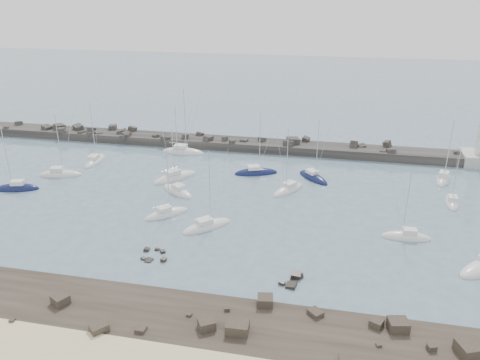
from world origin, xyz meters
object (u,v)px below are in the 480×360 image
sailboat_4 (183,152)px  sailboat_14 (167,214)px  sailboat_3 (175,178)px  sailboat_1 (95,161)px  sailboat_13 (256,173)px  sailboat_0 (60,175)px  sailboat_10 (452,202)px  sailboat_8 (313,178)px  sailboat_9 (406,237)px  sailboat_12 (443,179)px  sailboat_2 (17,189)px  sailboat_7 (207,227)px  sailboat_5 (177,192)px  sailboat_6 (288,190)px

sailboat_4 → sailboat_14: bearing=-76.5°
sailboat_3 → sailboat_4: bearing=102.8°
sailboat_1 → sailboat_13: size_ratio=0.99×
sailboat_0 → sailboat_4: 25.55m
sailboat_3 → sailboat_10: bearing=-1.0°
sailboat_8 → sailboat_9: (14.41, -20.10, 0.00)m
sailboat_4 → sailboat_12: bearing=-5.3°
sailboat_0 → sailboat_2: (-3.79, -7.65, 0.00)m
sailboat_3 → sailboat_7: size_ratio=1.15×
sailboat_2 → sailboat_13: size_ratio=0.95×
sailboat_5 → sailboat_10: bearing=6.4°
sailboat_2 → sailboat_5: bearing=9.5°
sailboat_1 → sailboat_3: (19.14, -5.32, 0.02)m
sailboat_14 → sailboat_6: bearing=37.4°
sailboat_7 → sailboat_4: bearing=114.2°
sailboat_10 → sailboat_14: (-44.63, -13.95, 0.01)m
sailboat_7 → sailboat_0: bearing=156.4°
sailboat_9 → sailboat_12: bearing=69.1°
sailboat_10 → sailboat_8: bearing=165.1°
sailboat_8 → sailboat_1: bearing=-179.9°
sailboat_12 → sailboat_2: bearing=-164.8°
sailboat_6 → sailboat_9: size_ratio=1.11×
sailboat_3 → sailboat_10: (48.39, -0.81, -0.02)m
sailboat_12 → sailboat_13: size_ratio=0.94×
sailboat_2 → sailboat_3: 27.85m
sailboat_0 → sailboat_2: sailboat_0 is taller
sailboat_4 → sailboat_8: (28.53, -9.05, -0.01)m
sailboat_0 → sailboat_3: sailboat_3 is taller
sailboat_5 → sailboat_9: size_ratio=1.10×
sailboat_5 → sailboat_0: bearing=173.2°
sailboat_4 → sailboat_9: 51.90m
sailboat_1 → sailboat_2: (-6.57, -16.03, 0.02)m
sailboat_5 → sailboat_6: (18.84, 4.64, -0.00)m
sailboat_2 → sailboat_4: size_ratio=0.83×
sailboat_2 → sailboat_12: (74.62, 20.25, 0.01)m
sailboat_5 → sailboat_8: sailboat_8 is taller
sailboat_7 → sailboat_14: 7.79m
sailboat_6 → sailboat_10: 27.05m
sailboat_6 → sailboat_13: (-7.04, 7.02, 0.00)m
sailboat_10 → sailboat_13: size_ratio=0.81×
sailboat_4 → sailboat_7: bearing=-65.8°
sailboat_12 → sailboat_9: bearing=-110.9°
sailboat_3 → sailboat_5: sailboat_3 is taller
sailboat_0 → sailboat_8: bearing=10.1°
sailboat_5 → sailboat_14: (1.25, -8.78, -0.00)m
sailboat_1 → sailboat_3: size_ratio=0.89×
sailboat_5 → sailboat_9: sailboat_5 is taller
sailboat_3 → sailboat_4: 14.78m
sailboat_2 → sailboat_8: bearing=17.5°
sailboat_13 → sailboat_5: bearing=-135.3°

